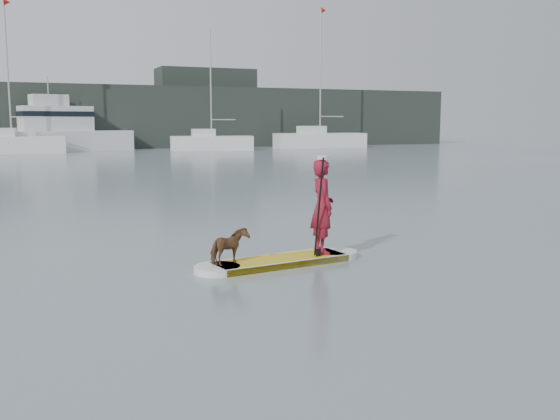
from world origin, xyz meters
name	(u,v)px	position (x,y,z in m)	size (l,w,h in m)	color
ground	(72,287)	(0.00, 0.00, 0.00)	(140.00, 140.00, 0.00)	slate
paddleboard	(280,261)	(3.62, 0.17, 0.06)	(3.28, 1.11, 0.12)	gold
paddler	(322,207)	(4.53, 0.28, 1.00)	(0.64, 0.42, 1.76)	maroon
white_cap	(323,157)	(4.53, 0.28, 1.92)	(0.22, 0.22, 0.07)	silver
dog	(229,247)	(2.61, 0.04, 0.43)	(0.34, 0.74, 0.62)	brown
paddle	(319,220)	(4.32, 0.02, 0.80)	(0.10, 0.30, 2.00)	black
sailboat_d	(11,143)	(-0.99, 45.17, 0.87)	(8.44, 3.23, 12.17)	white
sailboat_e	(211,142)	(15.61, 44.46, 0.76)	(7.63, 3.70, 10.60)	white
sailboat_f	(319,138)	(27.11, 45.64, 0.91)	(9.22, 3.54, 13.48)	white
motor_yacht_a	(63,130)	(3.30, 48.56, 1.81)	(11.21, 5.48, 6.46)	white
shore_mass	(22,117)	(0.00, 53.00, 3.00)	(90.00, 6.00, 6.00)	black
shore_building_east	(206,108)	(18.00, 54.00, 4.00)	(10.00, 4.00, 8.00)	black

